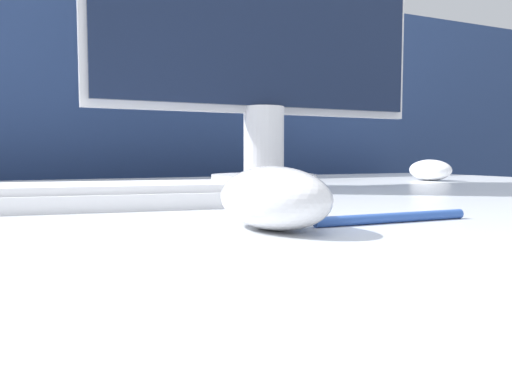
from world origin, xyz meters
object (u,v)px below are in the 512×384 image
Objects in this scene: keyboard at (73,196)px; computer_mouse_far at (430,170)px; monitor at (264,4)px; computer_mouse_near at (274,198)px.

computer_mouse_far is (0.72, 0.25, 0.01)m from keyboard.
monitor is at bearing 175.30° from computer_mouse_far.
monitor reaches higher than keyboard.
monitor is (0.21, 0.47, 0.29)m from computer_mouse_near.
computer_mouse_far is (0.61, 0.48, -0.00)m from computer_mouse_near.
computer_mouse_near is at bearing -114.66° from monitor.
keyboard is at bearing -166.94° from computer_mouse_far.
computer_mouse_near is 0.59m from monitor.
computer_mouse_far is at bearing 26.78° from keyboard.
monitor is 5.72× the size of computer_mouse_far.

